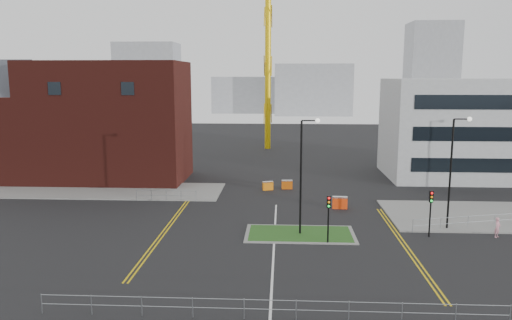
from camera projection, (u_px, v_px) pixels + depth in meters
The scene contains 25 objects.
ground at pixel (272, 274), 31.52m from camera, with size 200.00×200.00×0.00m, color black.
pavement_left at pixel (93, 190), 54.22m from camera, with size 28.00×8.00×0.12m, color slate.
island_kerb at pixel (300, 234), 39.28m from camera, with size 8.60×4.60×0.08m, color slate.
grass_island at pixel (300, 234), 39.28m from camera, with size 8.00×4.00×0.12m, color #21541C.
brick_building at pixel (84, 123), 59.15m from camera, with size 24.20×10.07×14.24m.
office_block at pixel (492, 129), 60.62m from camera, with size 25.00×12.20×12.00m.
streetlamp_island at pixel (304, 167), 38.37m from camera, with size 1.46×0.36×9.18m.
streetlamp_right_near at pixel (454, 164), 39.70m from camera, with size 1.46×0.36×9.18m.
traffic_light_island at pixel (329, 210), 36.76m from camera, with size 0.28×0.33×3.65m.
traffic_light_right at pixel (431, 205), 38.31m from camera, with size 0.28×0.33×3.65m.
railing_front at pixel (270, 305), 25.48m from camera, with size 24.05×0.05×1.10m.
railing_left at pixel (166, 194), 49.69m from camera, with size 6.05×0.05×1.10m.
centre_line at pixel (273, 262), 33.48m from camera, with size 0.15×30.00×0.01m, color silver.
yellow_left_a at pixel (168, 225), 41.84m from camera, with size 0.12×24.00×0.01m, color gold.
yellow_left_b at pixel (171, 225), 41.82m from camera, with size 0.12×24.00×0.01m, color gold.
yellow_right_a at pixel (402, 245), 36.92m from camera, with size 0.12×20.00×0.01m, color gold.
yellow_right_b at pixel (406, 245), 36.90m from camera, with size 0.12×20.00×0.01m, color gold.
skyline_a at pixel (148, 80), 149.94m from camera, with size 18.00×12.00×22.00m, color gray.
skyline_b at pixel (313, 90), 157.64m from camera, with size 24.00×12.00×16.00m, color gray.
skyline_c at pixel (431, 70), 149.87m from camera, with size 14.00×12.00×28.00m, color gray.
skyline_d at pixel (258, 95), 168.77m from camera, with size 30.00×12.00×12.00m, color gray.
pedestrian at pixel (497, 227), 38.50m from camera, with size 0.57×0.38×1.57m, color pink.
barrier_left at pixel (268, 185), 54.47m from camera, with size 1.21×0.73×0.96m.
barrier_mid at pixel (287, 184), 55.00m from camera, with size 1.22×0.50×1.00m.
barrier_right at pixel (340, 202), 46.85m from camera, with size 1.40×0.54×1.16m.
Camera 1 is at (0.56, -29.88, 12.36)m, focal length 35.00 mm.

